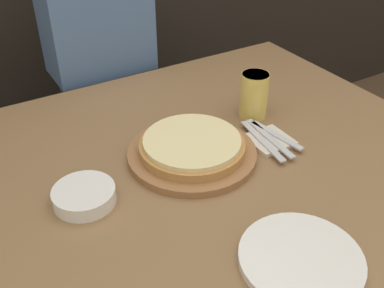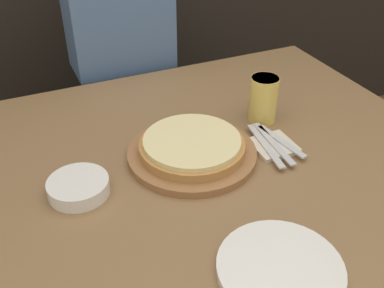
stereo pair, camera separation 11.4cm
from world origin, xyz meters
TOP-DOWN VIEW (x-y plane):
  - dining_table at (0.00, 0.00)m, footprint 1.31×1.08m
  - pizza_on_board at (-0.03, 0.02)m, footprint 0.33×0.33m
  - beer_glass at (0.24, 0.10)m, footprint 0.08×0.08m
  - dinner_plate at (-0.03, -0.39)m, footprint 0.24×0.24m
  - side_bowl at (-0.32, -0.01)m, footprint 0.14×0.14m
  - napkin_stack at (0.19, -0.03)m, footprint 0.11×0.11m
  - fork at (0.16, -0.03)m, footprint 0.05×0.21m
  - dinner_knife at (0.19, -0.03)m, footprint 0.03×0.21m
  - spoon at (0.21, -0.03)m, footprint 0.04×0.18m
  - diner_person at (-0.01, 0.68)m, footprint 0.36×0.20m

SIDE VIEW (x-z plane):
  - dining_table at x=0.00m, z-range 0.00..0.76m
  - diner_person at x=-0.01m, z-range -0.01..1.33m
  - napkin_stack at x=0.19m, z-range 0.76..0.77m
  - dinner_plate at x=-0.03m, z-range 0.76..0.78m
  - fork at x=0.16m, z-range 0.77..0.77m
  - dinner_knife at x=0.19m, z-range 0.77..0.77m
  - spoon at x=0.21m, z-range 0.77..0.77m
  - side_bowl at x=-0.32m, z-range 0.76..0.79m
  - pizza_on_board at x=-0.03m, z-range 0.75..0.81m
  - beer_glass at x=0.24m, z-range 0.76..0.90m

